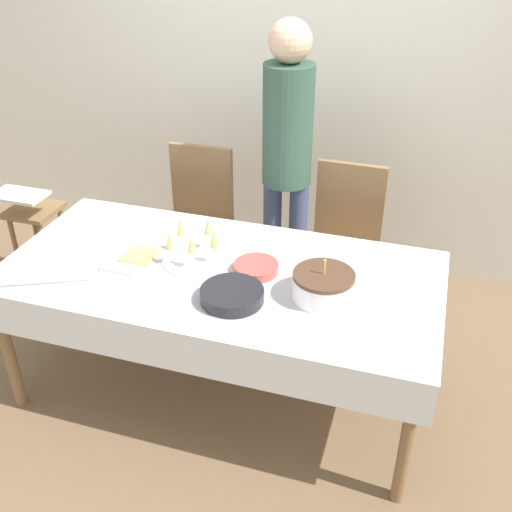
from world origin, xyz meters
name	(u,v)px	position (x,y,z in m)	size (l,w,h in m)	color
ground_plane	(224,387)	(0.00, 0.00, 0.00)	(12.00, 12.00, 0.00)	brown
wall_back	(302,64)	(0.00, 1.54, 1.35)	(8.00, 0.05, 2.70)	silver
dining_table	(220,288)	(0.00, 0.00, 0.64)	(2.07, 1.00, 0.74)	white
dining_chair_far_left	(197,218)	(-0.46, 0.82, 0.54)	(0.42, 0.42, 0.98)	olive
dining_chair_far_right	(344,240)	(0.46, 0.82, 0.54)	(0.43, 0.43, 0.98)	olive
birthday_cake	(323,286)	(0.51, -0.08, 0.81)	(0.27, 0.27, 0.20)	white
champagne_tray	(194,246)	(-0.15, 0.05, 0.82)	(0.32, 0.32, 0.18)	silver
plate_stack_main	(232,295)	(0.14, -0.21, 0.77)	(0.28, 0.28, 0.06)	black
plate_stack_dessert	(256,268)	(0.17, 0.04, 0.76)	(0.21, 0.21, 0.04)	#CC4C47
cake_knife	(337,326)	(0.61, -0.26, 0.74)	(0.30, 0.06, 0.00)	silver
fork_pile	(118,269)	(-0.46, -0.15, 0.75)	(0.17, 0.06, 0.02)	silver
napkin_pile	(140,256)	(-0.42, 0.00, 0.75)	(0.15, 0.15, 0.01)	#E0D166
person_standing	(287,146)	(0.10, 0.86, 1.06)	(0.28, 0.28, 1.74)	#3F4C72
high_chair	(34,221)	(-1.49, 0.57, 0.48)	(0.33, 0.35, 0.71)	olive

